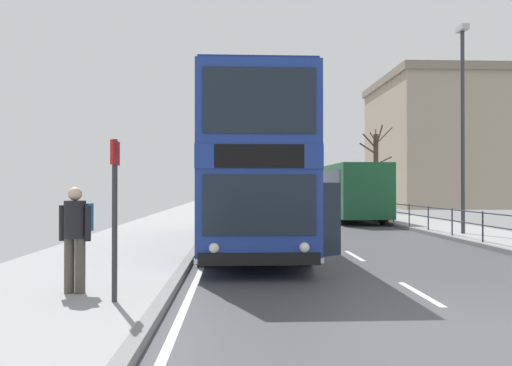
% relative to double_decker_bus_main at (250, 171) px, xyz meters
% --- Properties ---
extents(ground, '(15.80, 140.00, 0.20)m').
position_rel_double_decker_bus_main_xyz_m(ground, '(2.04, -8.97, -2.28)').
color(ground, '#424247').
extents(double_decker_bus_main, '(3.26, 10.69, 4.43)m').
position_rel_double_decker_bus_main_xyz_m(double_decker_bus_main, '(0.00, 0.00, 0.00)').
color(double_decker_bus_main, navy).
rests_on(double_decker_bus_main, ground).
extents(background_bus_far_lane, '(2.77, 9.11, 3.01)m').
position_rel_double_decker_bus_main_xyz_m(background_bus_far_lane, '(5.72, 12.69, -0.67)').
color(background_bus_far_lane, '#19512D').
rests_on(background_bus_far_lane, ground).
extents(pedestrian_railing_far_kerb, '(0.05, 26.44, 0.95)m').
position_rel_double_decker_bus_main_xyz_m(pedestrian_railing_far_kerb, '(7.21, 4.71, -1.53)').
color(pedestrian_railing_far_kerb, '#2D3338').
rests_on(pedestrian_railing_far_kerb, ground).
extents(pedestrian_companion, '(0.55, 0.57, 1.70)m').
position_rel_double_decker_bus_main_xyz_m(pedestrian_companion, '(-2.98, -6.73, -1.19)').
color(pedestrian_companion, '#4C473D').
rests_on(pedestrian_companion, ground).
extents(bus_stop_sign_near, '(0.08, 0.44, 2.40)m').
position_rel_double_decker_bus_main_xyz_m(bus_stop_sign_near, '(-2.21, -7.40, -0.69)').
color(bus_stop_sign_near, '#2D2D33').
rests_on(bus_stop_sign_near, ground).
extents(street_lamp_far_side, '(0.28, 0.60, 7.66)m').
position_rel_double_decker_bus_main_xyz_m(street_lamp_far_side, '(7.94, 3.25, 2.26)').
color(street_lamp_far_side, '#38383D').
rests_on(street_lamp_far_side, ground).
extents(bare_tree_far_00, '(2.36, 3.04, 5.87)m').
position_rel_double_decker_bus_main_xyz_m(bare_tree_far_00, '(9.15, 19.10, 0.78)').
color(bare_tree_far_00, '#423328').
rests_on(bare_tree_far_00, ground).
extents(background_building_00, '(11.63, 13.94, 12.19)m').
position_rel_double_decker_bus_main_xyz_m(background_building_00, '(19.09, 32.18, 3.80)').
color(background_building_00, gray).
rests_on(background_building_00, ground).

